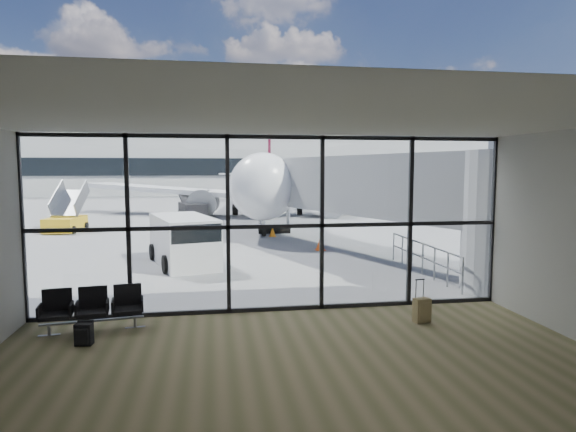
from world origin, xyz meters
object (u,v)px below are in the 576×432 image
object	(u,v)px
seating_row	(93,307)
mobile_stairs	(66,222)
suitcase	(422,310)
airliner	(267,181)
belt_loader	(192,210)
service_van	(184,240)
backpack	(84,334)

from	to	relation	value
seating_row	mobile_stairs	world-z (taller)	mobile_stairs
suitcase	airliner	size ratio (longest dim) A/B	0.03
belt_loader	mobile_stairs	size ratio (longest dim) A/B	1.31
service_van	suitcase	bearing A→B (deg)	-69.38
seating_row	backpack	xyz separation A→B (m)	(0.04, -0.99, -0.30)
belt_loader	backpack	bearing A→B (deg)	-106.02
backpack	mobile_stairs	distance (m)	20.42
suitcase	airliner	distance (m)	28.77
backpack	mobile_stairs	world-z (taller)	mobile_stairs
service_van	belt_loader	world-z (taller)	belt_loader
seating_row	belt_loader	world-z (taller)	belt_loader
backpack	mobile_stairs	size ratio (longest dim) A/B	0.14
suitcase	belt_loader	world-z (taller)	belt_loader
mobile_stairs	seating_row	bearing A→B (deg)	-67.59
suitcase	service_van	distance (m)	10.07
suitcase	airliner	world-z (taller)	airliner
seating_row	mobile_stairs	bearing A→B (deg)	99.24
airliner	backpack	bearing A→B (deg)	-96.45
airliner	mobile_stairs	size ratio (longest dim) A/B	9.80
seating_row	suitcase	xyz separation A→B (m)	(7.60, -0.69, -0.23)
seating_row	service_van	bearing A→B (deg)	69.49
airliner	mobile_stairs	distance (m)	16.21
seating_row	airliner	xyz separation A→B (m)	(7.21, 27.98, 2.18)
backpack	belt_loader	xyz separation A→B (m)	(1.22, 25.94, 0.44)
seating_row	airliner	world-z (taller)	airliner
suitcase	seating_row	bearing A→B (deg)	164.41
belt_loader	mobile_stairs	distance (m)	9.52
backpack	suitcase	xyz separation A→B (m)	(7.56, 0.30, 0.07)
seating_row	mobile_stairs	distance (m)	19.46
suitcase	airliner	bearing A→B (deg)	80.36
belt_loader	suitcase	bearing A→B (deg)	-89.44
service_van	backpack	bearing A→B (deg)	-116.54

